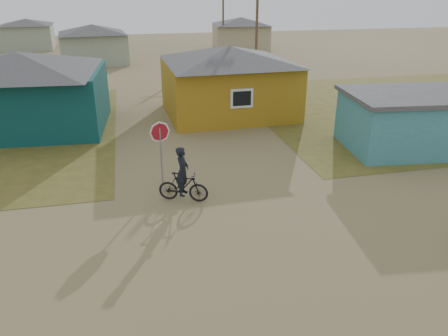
{
  "coord_description": "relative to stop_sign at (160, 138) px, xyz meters",
  "views": [
    {
      "loc": [
        -3.19,
        -10.34,
        7.08
      ],
      "look_at": [
        -0.22,
        3.0,
        1.3
      ],
      "focal_mm": 35.0,
      "sensor_mm": 36.0,
      "label": 1
    }
  ],
  "objects": [
    {
      "name": "house_beige_east",
      "position": [
        12.17,
        34.89,
        0.05
      ],
      "size": [
        6.95,
        6.05,
        3.6
      ],
      "color": "tan",
      "rests_on": "ground"
    },
    {
      "name": "cyclist",
      "position": [
        0.59,
        -1.68,
        -1.07
      ],
      "size": [
        1.84,
        1.13,
        2.01
      ],
      "color": "black",
      "rests_on": "ground"
    },
    {
      "name": "utility_pole_far",
      "position": [
        9.67,
        32.89,
        2.33
      ],
      "size": [
        1.4,
        0.2,
        8.0
      ],
      "color": "brown",
      "rests_on": "ground"
    },
    {
      "name": "house_yellow",
      "position": [
        4.67,
        8.89,
        0.2
      ],
      "size": [
        7.72,
        6.76,
        3.9
      ],
      "color": "#A07618",
      "rests_on": "ground"
    },
    {
      "name": "utility_pole_near",
      "position": [
        8.67,
        16.89,
        2.33
      ],
      "size": [
        1.4,
        0.2,
        8.0
      ],
      "color": "brown",
      "rests_on": "ground"
    },
    {
      "name": "grass_ne",
      "position": [
        16.17,
        7.89,
        -1.8
      ],
      "size": [
        20.0,
        18.0,
        0.0
      ],
      "primitive_type": "cube",
      "color": "brown",
      "rests_on": "ground"
    },
    {
      "name": "shed_turquoise",
      "position": [
        11.67,
        1.39,
        -0.49
      ],
      "size": [
        6.71,
        4.93,
        2.6
      ],
      "color": "teal",
      "rests_on": "ground"
    },
    {
      "name": "house_teal",
      "position": [
        -6.33,
        8.39,
        0.25
      ],
      "size": [
        8.93,
        7.08,
        4.0
      ],
      "color": "#0A3839",
      "rests_on": "ground"
    },
    {
      "name": "stop_sign",
      "position": [
        0.0,
        0.0,
        0.0
      ],
      "size": [
        0.8,
        0.13,
        2.45
      ],
      "color": "gray",
      "rests_on": "ground"
    },
    {
      "name": "ground",
      "position": [
        2.17,
        -5.11,
        -1.8
      ],
      "size": [
        120.0,
        120.0,
        0.0
      ],
      "primitive_type": "plane",
      "color": "olive"
    },
    {
      "name": "house_pale_north",
      "position": [
        -11.83,
        40.89,
        -0.05
      ],
      "size": [
        6.28,
        5.81,
        3.4
      ],
      "color": "#939F89",
      "rests_on": "ground"
    },
    {
      "name": "house_pale_west",
      "position": [
        -3.83,
        28.89,
        0.05
      ],
      "size": [
        7.04,
        6.15,
        3.6
      ],
      "color": "#939F89",
      "rests_on": "ground"
    }
  ]
}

